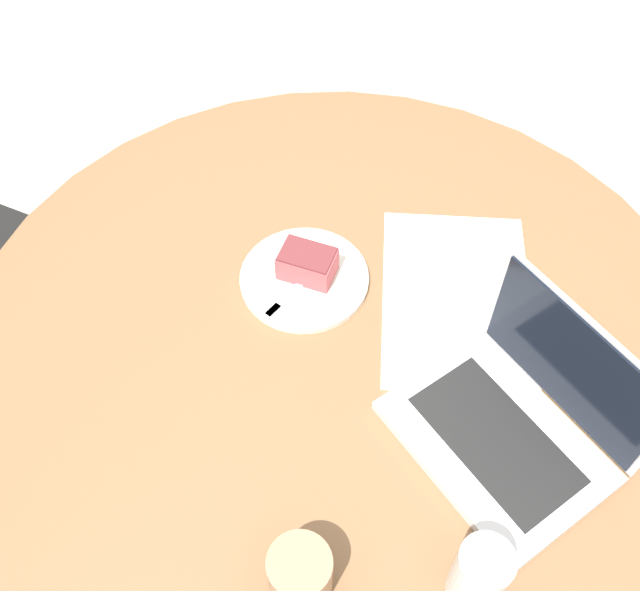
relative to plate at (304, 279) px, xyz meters
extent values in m
plane|color=#B7AD9E|center=(0.09, 0.10, -0.77)|extent=(12.00, 12.00, 0.00)
cylinder|color=brown|center=(0.09, 0.10, -0.76)|extent=(0.51, 0.51, 0.02)
cylinder|color=brown|center=(0.09, 0.10, -0.39)|extent=(0.12, 0.12, 0.71)
cylinder|color=brown|center=(0.09, 0.10, -0.02)|extent=(1.24, 1.24, 0.03)
cube|color=black|center=(-0.09, -0.64, -0.56)|extent=(0.04, 0.04, 0.43)
cube|color=black|center=(0.29, -0.64, -0.56)|extent=(0.04, 0.04, 0.43)
cube|color=white|center=(-0.08, 0.25, 0.00)|extent=(0.43, 0.36, 0.00)
cylinder|color=silver|center=(0.00, 0.00, 0.00)|extent=(0.22, 0.22, 0.01)
cube|color=#B74C51|center=(-0.01, 0.00, 0.03)|extent=(0.07, 0.10, 0.05)
cube|color=maroon|center=(-0.01, 0.00, 0.06)|extent=(0.07, 0.09, 0.00)
cube|color=silver|center=(0.02, 0.00, 0.01)|extent=(0.17, 0.05, 0.00)
cube|color=silver|center=(0.09, -0.01, 0.01)|extent=(0.03, 0.03, 0.00)
cylinder|color=#997556|center=(0.45, 0.22, 0.04)|extent=(0.08, 0.08, 0.09)
cylinder|color=silver|center=(0.36, 0.42, 0.05)|extent=(0.07, 0.07, 0.12)
cube|color=silver|center=(0.15, 0.38, 0.00)|extent=(0.34, 0.37, 0.02)
cube|color=black|center=(0.15, 0.38, 0.01)|extent=(0.23, 0.28, 0.00)
cube|color=silver|center=(0.05, 0.44, 0.11)|extent=(0.15, 0.27, 0.21)
cube|color=black|center=(0.05, 0.44, 0.11)|extent=(0.14, 0.25, 0.19)
camera|label=1|loc=(0.68, 0.36, 1.01)|focal=42.00mm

